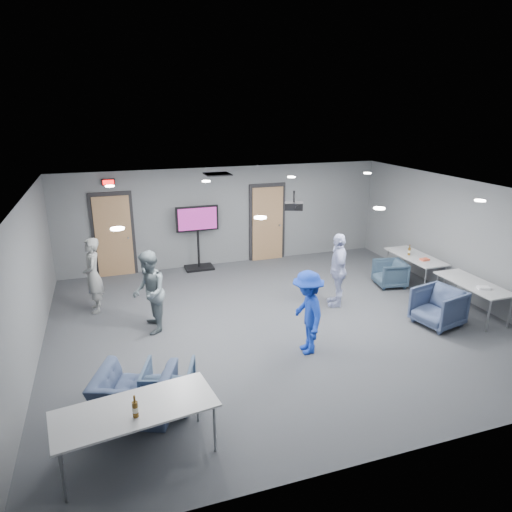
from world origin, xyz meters
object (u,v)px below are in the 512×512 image
object	(u,v)px
person_c	(338,270)
chair_front_b	(135,395)
person_a	(93,275)
bottle_front	(135,409)
bottle_right	(409,251)
projector	(294,206)
tv_stand	(198,234)
person_b	(149,292)
chair_front_a	(169,385)
chair_right_c	(438,307)
person_d	(307,312)
chair_right_a	(390,274)
table_front_left	(135,411)
table_right_a	(416,258)
table_right_b	(473,285)

from	to	relation	value
person_c	chair_front_b	xyz separation A→B (m)	(-4.56, -2.58, -0.48)
person_a	chair_front_b	bearing A→B (deg)	6.03
bottle_front	bottle_right	world-z (taller)	bottle_front
projector	tv_stand	bearing A→B (deg)	131.16
person_b	bottle_front	xyz separation A→B (m)	(-0.53, -3.61, 0.02)
bottle_right	chair_front_a	bearing A→B (deg)	-154.08
person_c	bottle_right	size ratio (longest dim) A/B	6.22
bottle_front	bottle_right	distance (m)	8.09
chair_right_c	tv_stand	bearing A→B (deg)	-154.07
person_c	person_b	bearing A→B (deg)	-69.76
bottle_front	person_d	bearing A→B (deg)	31.63
chair_right_a	table_front_left	distance (m)	7.53
person_a	table_right_a	size ratio (longest dim) A/B	0.97
chair_right_c	chair_front_b	bearing A→B (deg)	-92.89
person_d	table_right_a	world-z (taller)	person_d
person_d	bottle_front	xyz separation A→B (m)	(-3.10, -1.91, 0.07)
chair_front_a	table_right_a	world-z (taller)	table_right_a
chair_front_a	chair_front_b	world-z (taller)	chair_front_b
person_d	chair_right_c	bearing A→B (deg)	98.55
chair_front_b	table_right_b	size ratio (longest dim) A/B	0.64
table_right_b	projector	world-z (taller)	projector
chair_front_a	bottle_front	distance (m)	1.33
chair_right_a	chair_right_c	distance (m)	2.15
person_c	table_front_left	world-z (taller)	person_c
chair_right_a	chair_front_a	bearing A→B (deg)	-52.33
person_a	table_front_left	distance (m)	4.81
chair_front_a	bottle_front	world-z (taller)	bottle_front
table_right_a	bottle_front	size ratio (longest dim) A/B	5.88
chair_right_a	chair_right_c	bearing A→B (deg)	1.49
chair_right_c	bottle_front	distance (m)	6.40
person_b	person_c	world-z (taller)	person_c
chair_right_c	tv_stand	distance (m)	6.26
chair_front_b	tv_stand	xyz separation A→B (m)	(2.13, 5.90, 0.64)
person_d	chair_front_b	xyz separation A→B (m)	(-3.06, -0.90, -0.42)
person_b	chair_right_c	world-z (taller)	person_b
chair_front_a	table_front_left	xyz separation A→B (m)	(-0.52, -0.95, 0.36)
bottle_right	tv_stand	world-z (taller)	tv_stand
table_right_b	bottle_front	xyz separation A→B (m)	(-7.02, -2.20, 0.16)
table_right_a	bottle_front	distance (m)	8.13
person_a	table_right_a	bearing A→B (deg)	81.86
person_b	table_right_b	xyz separation A→B (m)	(6.49, -1.41, -0.14)
chair_front_b	tv_stand	size ratio (longest dim) A/B	0.61
table_right_b	tv_stand	world-z (taller)	tv_stand
person_d	projector	distance (m)	2.12
chair_right_c	chair_right_a	bearing A→B (deg)	158.80
person_c	chair_front_a	xyz separation A→B (m)	(-4.07, -2.47, -0.49)
person_a	table_front_left	xyz separation A→B (m)	(0.50, -4.78, -0.12)
person_b	chair_right_a	xyz separation A→B (m)	(5.84, 0.56, -0.50)
table_right_a	chair_right_c	bearing A→B (deg)	154.76
bottle_front	tv_stand	size ratio (longest dim) A/B	0.16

